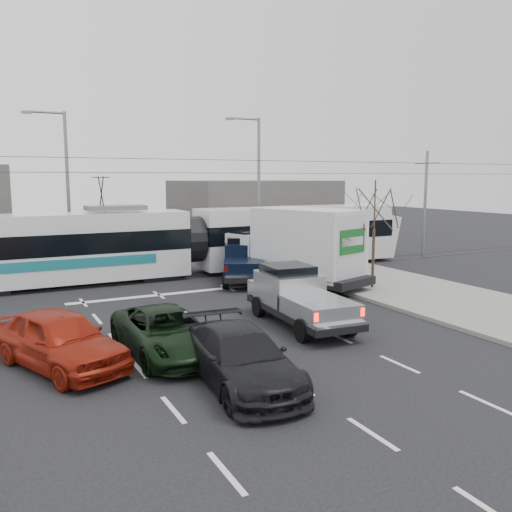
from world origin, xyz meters
name	(u,v)px	position (x,y,z in m)	size (l,w,h in m)	color
ground	(252,322)	(0.00, 0.00, 0.00)	(120.00, 120.00, 0.00)	black
sidewalk_right	(434,296)	(9.00, 0.00, 0.07)	(6.00, 60.00, 0.15)	gray
rails	(168,277)	(0.00, 10.00, 0.01)	(60.00, 1.60, 0.03)	#33302D
building_right	(252,210)	(12.00, 24.00, 2.50)	(12.00, 10.00, 5.00)	#645F5B
bare_tree	(375,210)	(7.60, 2.50, 3.79)	(2.40, 2.40, 5.00)	#47382B
traffic_signal	(307,226)	(6.47, 6.50, 2.74)	(0.44, 0.44, 3.60)	black
street_lamp_near	(256,180)	(7.31, 14.00, 5.11)	(2.38, 0.25, 9.00)	slate
street_lamp_far	(64,180)	(-4.19, 16.00, 5.11)	(2.38, 0.25, 9.00)	slate
catenary	(166,204)	(0.00, 10.00, 3.88)	(60.00, 0.20, 7.00)	black
tram	(191,241)	(1.39, 10.17, 1.87)	(25.81, 2.82, 5.27)	white
silver_pickup	(297,296)	(1.38, -0.88, 1.01)	(2.32, 5.74, 2.04)	black
box_truck	(297,248)	(5.00, 5.07, 1.87)	(4.78, 8.01, 3.79)	black
navy_pickup	(244,260)	(3.18, 7.31, 1.09)	(3.92, 5.54, 2.20)	black
green_car	(167,332)	(-3.92, -2.20, 0.70)	(2.32, 5.03, 1.40)	black
red_car	(60,339)	(-6.91, -1.95, 0.82)	(1.95, 4.84, 1.65)	maroon
dark_car	(241,358)	(-2.97, -5.37, 0.73)	(2.04, 5.01, 1.45)	black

